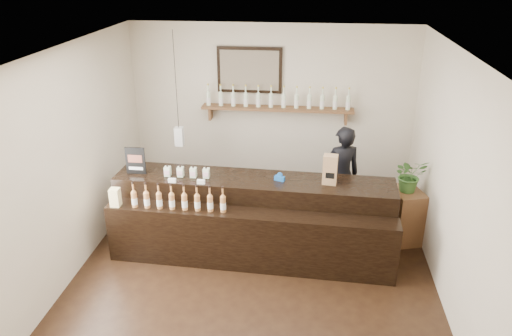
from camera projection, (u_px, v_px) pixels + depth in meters
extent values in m
plane|color=black|center=(253.00, 276.00, 6.32)|extent=(5.00, 5.00, 0.00)
plane|color=beige|center=(271.00, 112.00, 8.04)|extent=(4.50, 0.00, 4.50)
plane|color=beige|center=(211.00, 320.00, 3.48)|extent=(4.50, 0.00, 4.50)
plane|color=beige|center=(68.00, 166.00, 6.00)|extent=(0.00, 5.00, 5.00)
plane|color=beige|center=(454.00, 184.00, 5.53)|extent=(0.00, 5.00, 5.00)
plane|color=white|center=(253.00, 53.00, 5.21)|extent=(5.00, 5.00, 0.00)
cube|color=brown|center=(277.00, 109.00, 7.87)|extent=(2.40, 0.25, 0.04)
cube|color=brown|center=(211.00, 113.00, 8.06)|extent=(0.04, 0.20, 0.20)
cube|color=brown|center=(346.00, 118.00, 7.84)|extent=(0.04, 0.20, 0.20)
cube|color=black|center=(250.00, 70.00, 7.78)|extent=(1.02, 0.04, 0.72)
cube|color=#41382A|center=(249.00, 70.00, 7.76)|extent=(0.92, 0.01, 0.62)
cube|color=white|center=(179.00, 136.00, 7.42)|extent=(0.12, 0.12, 0.28)
cylinder|color=black|center=(176.00, 80.00, 7.08)|extent=(0.01, 0.01, 1.41)
cylinder|color=#E0F3CC|center=(208.00, 99.00, 7.94)|extent=(0.07, 0.07, 0.20)
cone|color=#E0F3CC|center=(208.00, 91.00, 7.89)|extent=(0.07, 0.07, 0.05)
cylinder|color=#E0F3CC|center=(208.00, 87.00, 7.87)|extent=(0.02, 0.02, 0.07)
cylinder|color=gold|center=(208.00, 84.00, 7.85)|extent=(0.03, 0.03, 0.02)
cylinder|color=white|center=(209.00, 100.00, 7.95)|extent=(0.07, 0.07, 0.09)
cylinder|color=#E0F3CC|center=(221.00, 99.00, 7.92)|extent=(0.07, 0.07, 0.20)
cone|color=#E0F3CC|center=(221.00, 91.00, 7.87)|extent=(0.07, 0.07, 0.05)
cylinder|color=#E0F3CC|center=(221.00, 88.00, 7.84)|extent=(0.02, 0.02, 0.07)
cylinder|color=gold|center=(220.00, 85.00, 7.83)|extent=(0.03, 0.03, 0.02)
cylinder|color=white|center=(221.00, 101.00, 7.93)|extent=(0.07, 0.07, 0.09)
cylinder|color=#E0F3CC|center=(233.00, 100.00, 7.90)|extent=(0.07, 0.07, 0.20)
cone|color=#E0F3CC|center=(233.00, 92.00, 7.85)|extent=(0.07, 0.07, 0.05)
cylinder|color=#E0F3CC|center=(233.00, 88.00, 7.82)|extent=(0.02, 0.02, 0.07)
cylinder|color=gold|center=(233.00, 85.00, 7.81)|extent=(0.03, 0.03, 0.02)
cylinder|color=white|center=(233.00, 101.00, 7.91)|extent=(0.07, 0.07, 0.09)
cylinder|color=#E0F3CC|center=(246.00, 100.00, 7.88)|extent=(0.07, 0.07, 0.20)
cone|color=#E0F3CC|center=(246.00, 92.00, 7.83)|extent=(0.07, 0.07, 0.05)
cylinder|color=#E0F3CC|center=(246.00, 88.00, 7.80)|extent=(0.02, 0.02, 0.07)
cylinder|color=gold|center=(246.00, 86.00, 7.78)|extent=(0.03, 0.03, 0.02)
cylinder|color=white|center=(246.00, 101.00, 7.89)|extent=(0.07, 0.07, 0.09)
cylinder|color=#E0F3CC|center=(258.00, 100.00, 7.86)|extent=(0.07, 0.07, 0.20)
cone|color=#E0F3CC|center=(258.00, 93.00, 7.81)|extent=(0.07, 0.07, 0.05)
cylinder|color=#E0F3CC|center=(258.00, 89.00, 7.78)|extent=(0.02, 0.02, 0.07)
cylinder|color=gold|center=(258.00, 86.00, 7.76)|extent=(0.03, 0.03, 0.02)
cylinder|color=white|center=(258.00, 102.00, 7.86)|extent=(0.07, 0.07, 0.09)
cylinder|color=#E0F3CC|center=(271.00, 101.00, 7.84)|extent=(0.07, 0.07, 0.20)
cone|color=#E0F3CC|center=(271.00, 93.00, 7.79)|extent=(0.07, 0.07, 0.05)
cylinder|color=#E0F3CC|center=(271.00, 89.00, 7.76)|extent=(0.02, 0.02, 0.07)
cylinder|color=gold|center=(271.00, 86.00, 7.74)|extent=(0.03, 0.03, 0.02)
cylinder|color=white|center=(271.00, 102.00, 7.84)|extent=(0.07, 0.07, 0.09)
cylinder|color=#E0F3CC|center=(284.00, 101.00, 7.81)|extent=(0.07, 0.07, 0.20)
cone|color=#E0F3CC|center=(284.00, 93.00, 7.76)|extent=(0.07, 0.07, 0.05)
cylinder|color=#E0F3CC|center=(284.00, 90.00, 7.74)|extent=(0.02, 0.02, 0.07)
cylinder|color=gold|center=(284.00, 87.00, 7.72)|extent=(0.03, 0.03, 0.02)
cylinder|color=white|center=(284.00, 102.00, 7.82)|extent=(0.07, 0.07, 0.09)
cylinder|color=#E0F3CC|center=(296.00, 102.00, 7.79)|extent=(0.07, 0.07, 0.20)
cone|color=#E0F3CC|center=(297.00, 94.00, 7.74)|extent=(0.07, 0.07, 0.05)
cylinder|color=#E0F3CC|center=(297.00, 90.00, 7.72)|extent=(0.02, 0.02, 0.07)
cylinder|color=gold|center=(297.00, 87.00, 7.70)|extent=(0.03, 0.03, 0.02)
cylinder|color=white|center=(296.00, 103.00, 7.80)|extent=(0.07, 0.07, 0.09)
cylinder|color=#E0F3CC|center=(309.00, 102.00, 7.77)|extent=(0.07, 0.07, 0.20)
cone|color=#E0F3CC|center=(310.00, 94.00, 7.72)|extent=(0.07, 0.07, 0.05)
cylinder|color=#E0F3CC|center=(310.00, 90.00, 7.70)|extent=(0.02, 0.02, 0.07)
cylinder|color=gold|center=(310.00, 87.00, 7.68)|extent=(0.03, 0.03, 0.02)
cylinder|color=white|center=(309.00, 103.00, 7.78)|extent=(0.07, 0.07, 0.09)
cylinder|color=#E0F3CC|center=(322.00, 102.00, 7.75)|extent=(0.07, 0.07, 0.20)
cone|color=#E0F3CC|center=(323.00, 94.00, 7.70)|extent=(0.07, 0.07, 0.05)
cylinder|color=#E0F3CC|center=(323.00, 91.00, 7.68)|extent=(0.02, 0.02, 0.07)
cylinder|color=gold|center=(323.00, 88.00, 7.66)|extent=(0.03, 0.03, 0.02)
cylinder|color=white|center=(322.00, 104.00, 7.76)|extent=(0.07, 0.07, 0.09)
cylinder|color=#E0F3CC|center=(335.00, 103.00, 7.73)|extent=(0.07, 0.07, 0.20)
cone|color=#E0F3CC|center=(336.00, 95.00, 7.68)|extent=(0.07, 0.07, 0.05)
cylinder|color=#E0F3CC|center=(336.00, 91.00, 7.66)|extent=(0.02, 0.02, 0.07)
cylinder|color=gold|center=(336.00, 88.00, 7.64)|extent=(0.03, 0.03, 0.02)
cylinder|color=white|center=(335.00, 104.00, 7.74)|extent=(0.07, 0.07, 0.09)
cylinder|color=#E0F3CC|center=(348.00, 103.00, 7.71)|extent=(0.07, 0.07, 0.20)
cone|color=#E0F3CC|center=(349.00, 95.00, 7.66)|extent=(0.07, 0.07, 0.05)
cylinder|color=#E0F3CC|center=(349.00, 91.00, 7.64)|extent=(0.02, 0.02, 0.07)
cylinder|color=gold|center=(349.00, 88.00, 7.62)|extent=(0.03, 0.03, 0.02)
cylinder|color=white|center=(348.00, 104.00, 7.72)|extent=(0.07, 0.07, 0.09)
cube|color=black|center=(254.00, 213.00, 6.76)|extent=(3.72, 0.81, 1.03)
cube|color=black|center=(249.00, 240.00, 6.36)|extent=(3.71, 0.48, 0.78)
cube|color=white|center=(172.00, 180.00, 6.43)|extent=(0.10, 0.04, 0.05)
cube|color=white|center=(201.00, 182.00, 6.39)|extent=(0.10, 0.04, 0.05)
cube|color=beige|center=(116.00, 201.00, 6.36)|extent=(0.12, 0.12, 0.12)
cube|color=beige|center=(115.00, 193.00, 6.31)|extent=(0.12, 0.12, 0.12)
cube|color=#E0F3CC|center=(168.00, 171.00, 6.60)|extent=(0.08, 0.08, 0.13)
cube|color=beige|center=(167.00, 173.00, 6.55)|extent=(0.07, 0.00, 0.06)
cylinder|color=black|center=(167.00, 165.00, 6.56)|extent=(0.02, 0.02, 0.03)
cube|color=#E0F3CC|center=(180.00, 172.00, 6.58)|extent=(0.08, 0.08, 0.13)
cube|color=beige|center=(180.00, 173.00, 6.53)|extent=(0.07, 0.00, 0.06)
cylinder|color=black|center=(180.00, 166.00, 6.54)|extent=(0.02, 0.02, 0.03)
cube|color=#E0F3CC|center=(193.00, 172.00, 6.56)|extent=(0.08, 0.08, 0.13)
cube|color=beige|center=(192.00, 174.00, 6.51)|extent=(0.07, 0.00, 0.06)
cylinder|color=black|center=(193.00, 166.00, 6.52)|extent=(0.02, 0.02, 0.03)
cube|color=#E0F3CC|center=(206.00, 173.00, 6.54)|extent=(0.08, 0.08, 0.13)
cube|color=beige|center=(206.00, 175.00, 6.50)|extent=(0.07, 0.00, 0.06)
cylinder|color=black|center=(206.00, 167.00, 6.51)|extent=(0.02, 0.02, 0.03)
cylinder|color=#B8763E|center=(134.00, 200.00, 6.32)|extent=(0.07, 0.07, 0.20)
cone|color=#B8763E|center=(133.00, 191.00, 6.27)|extent=(0.07, 0.07, 0.05)
cylinder|color=#B8763E|center=(133.00, 186.00, 6.24)|extent=(0.02, 0.02, 0.07)
cylinder|color=black|center=(133.00, 183.00, 6.23)|extent=(0.03, 0.03, 0.02)
cylinder|color=white|center=(135.00, 201.00, 6.33)|extent=(0.07, 0.07, 0.09)
cylinder|color=#B8763E|center=(147.00, 200.00, 6.30)|extent=(0.07, 0.07, 0.20)
cone|color=#B8763E|center=(146.00, 191.00, 6.25)|extent=(0.07, 0.07, 0.05)
cylinder|color=#B8763E|center=(146.00, 187.00, 6.23)|extent=(0.02, 0.02, 0.07)
cylinder|color=black|center=(145.00, 183.00, 6.21)|extent=(0.03, 0.03, 0.02)
cylinder|color=white|center=(147.00, 202.00, 6.31)|extent=(0.07, 0.07, 0.09)
cylinder|color=#B8763E|center=(159.00, 201.00, 6.29)|extent=(0.07, 0.07, 0.20)
cone|color=#B8763E|center=(159.00, 192.00, 6.23)|extent=(0.07, 0.07, 0.05)
cylinder|color=#B8763E|center=(158.00, 188.00, 6.21)|extent=(0.02, 0.02, 0.07)
cylinder|color=black|center=(158.00, 184.00, 6.19)|extent=(0.03, 0.03, 0.02)
cylinder|color=white|center=(159.00, 202.00, 6.29)|extent=(0.07, 0.07, 0.09)
cylinder|color=#B8763E|center=(172.00, 202.00, 6.27)|extent=(0.07, 0.07, 0.20)
cone|color=#B8763E|center=(171.00, 192.00, 6.22)|extent=(0.07, 0.07, 0.05)
cylinder|color=#B8763E|center=(171.00, 188.00, 6.19)|extent=(0.02, 0.02, 0.07)
cylinder|color=black|center=(171.00, 185.00, 6.18)|extent=(0.03, 0.03, 0.02)
cylinder|color=white|center=(172.00, 203.00, 6.28)|extent=(0.07, 0.07, 0.09)
cylinder|color=#B8763E|center=(185.00, 202.00, 6.25)|extent=(0.07, 0.07, 0.20)
cone|color=#B8763E|center=(184.00, 193.00, 6.20)|extent=(0.07, 0.07, 0.05)
cylinder|color=#B8763E|center=(184.00, 189.00, 6.18)|extent=(0.02, 0.02, 0.07)
cylinder|color=black|center=(184.00, 185.00, 6.16)|extent=(0.03, 0.03, 0.02)
cylinder|color=white|center=(185.00, 204.00, 6.26)|extent=(0.07, 0.07, 0.09)
cylinder|color=#B8763E|center=(197.00, 203.00, 6.23)|extent=(0.07, 0.07, 0.20)
cone|color=#B8763E|center=(197.00, 194.00, 6.18)|extent=(0.07, 0.07, 0.05)
cylinder|color=#B8763E|center=(197.00, 189.00, 6.16)|extent=(0.02, 0.02, 0.07)
cylinder|color=black|center=(196.00, 186.00, 6.14)|extent=(0.03, 0.03, 0.02)
cylinder|color=white|center=(197.00, 204.00, 6.24)|extent=(0.07, 0.07, 0.09)
cylinder|color=#B8763E|center=(210.00, 204.00, 6.22)|extent=(0.07, 0.07, 0.20)
cone|color=#B8763E|center=(210.00, 194.00, 6.17)|extent=(0.07, 0.07, 0.05)
cylinder|color=#B8763E|center=(210.00, 190.00, 6.14)|extent=(0.02, 0.02, 0.07)
cylinder|color=black|center=(209.00, 187.00, 6.12)|extent=(0.03, 0.03, 0.02)
cylinder|color=white|center=(210.00, 205.00, 6.23)|extent=(0.07, 0.07, 0.09)
cylinder|color=#B8763E|center=(223.00, 204.00, 6.20)|extent=(0.07, 0.07, 0.20)
cone|color=#B8763E|center=(223.00, 195.00, 6.15)|extent=(0.07, 0.07, 0.05)
cylinder|color=#B8763E|center=(223.00, 191.00, 6.13)|extent=(0.02, 0.02, 0.07)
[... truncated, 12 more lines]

